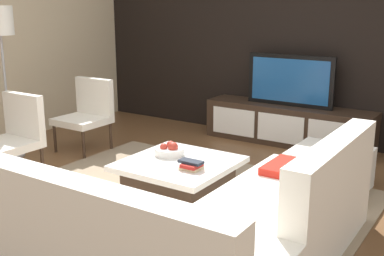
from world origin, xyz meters
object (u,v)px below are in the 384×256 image
at_px(media_console, 288,125).
at_px(television, 290,80).
at_px(floor_lamp, 0,31).
at_px(accent_chair_far, 88,111).
at_px(coffee_table, 179,180).
at_px(sectional_couch, 169,229).
at_px(book_stack, 191,165).
at_px(accent_chair_near, 14,133).
at_px(fruit_bowl, 170,150).
at_px(ottoman, 329,170).

xyz_separation_m(media_console, television, (0.00, 0.00, 0.57)).
relative_size(floor_lamp, accent_chair_far, 2.00).
distance_m(coffee_table, floor_lamp, 2.71).
height_order(sectional_couch, book_stack, sectional_couch).
relative_size(media_console, accent_chair_near, 2.48).
xyz_separation_m(television, sectional_couch, (0.52, -3.30, -0.53)).
bearing_deg(television, media_console, -90.00).
height_order(accent_chair_near, accent_chair_far, same).
height_order(accent_chair_near, floor_lamp, floor_lamp).
bearing_deg(accent_chair_far, floor_lamp, -129.07).
relative_size(media_console, fruit_bowl, 7.71).
xyz_separation_m(media_console, floor_lamp, (-2.51, -2.31, 1.21)).
height_order(coffee_table, floor_lamp, floor_lamp).
bearing_deg(media_console, floor_lamp, -137.29).
height_order(ottoman, fruit_bowl, fruit_bowl).
xyz_separation_m(floor_lamp, fruit_bowl, (2.23, 0.11, -1.03)).
xyz_separation_m(floor_lamp, book_stack, (2.62, -0.11, -1.04)).
bearing_deg(fruit_bowl, media_console, 82.83).
distance_m(coffee_table, accent_chair_far, 2.02).
relative_size(sectional_couch, accent_chair_far, 2.87).
height_order(sectional_couch, ottoman, sectional_couch).
xyz_separation_m(media_console, book_stack, (0.12, -2.42, 0.17)).
height_order(television, floor_lamp, floor_lamp).
distance_m(accent_chair_near, floor_lamp, 1.26).
bearing_deg(television, sectional_couch, -81.02).
distance_m(media_console, accent_chair_far, 2.54).
distance_m(ottoman, book_stack, 1.43).
xyz_separation_m(television, accent_chair_near, (-1.83, -2.74, -0.34)).
relative_size(coffee_table, accent_chair_far, 1.09).
relative_size(television, coffee_table, 1.19).
bearing_deg(accent_chair_near, floor_lamp, 142.92).
relative_size(media_console, floor_lamp, 1.24).
height_order(sectional_couch, fruit_bowl, sectional_couch).
xyz_separation_m(coffee_table, accent_chair_far, (-1.87, 0.72, 0.29)).
xyz_separation_m(coffee_table, ottoman, (1.06, 1.01, -0.00)).
relative_size(sectional_couch, ottoman, 3.57).
bearing_deg(fruit_bowl, ottoman, 36.43).
relative_size(sectional_couch, coffee_table, 2.63).
bearing_deg(coffee_table, accent_chair_far, 159.04).
relative_size(accent_chair_near, floor_lamp, 0.50).
distance_m(floor_lamp, ottoman, 3.82).
bearing_deg(coffee_table, sectional_couch, -58.18).
xyz_separation_m(media_console, fruit_bowl, (-0.28, -2.20, 0.18)).
distance_m(fruit_bowl, book_stack, 0.45).
bearing_deg(accent_chair_far, book_stack, -24.74).
bearing_deg(television, fruit_bowl, -97.17).
bearing_deg(accent_chair_near, ottoman, 22.50).
bearing_deg(floor_lamp, accent_chair_far, 53.72).
height_order(accent_chair_near, book_stack, accent_chair_near).
distance_m(ottoman, accent_chair_far, 2.95).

